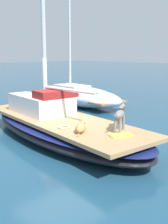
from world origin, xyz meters
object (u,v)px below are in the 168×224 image
Objects in this scene: deck_winch at (119,123)px; coiled_rope at (64,127)px; sailboat_main at (61,129)px; dog_grey at (120,115)px; dog_tan at (81,128)px; moored_boat_starboard_side at (77,95)px; deck_towel at (121,135)px.

deck_winch is 0.65× the size of coiled_rope.
sailboat_main is 23.18× the size of coiled_rope.
dog_grey is 0.54m from deck_winch.
deck_winch is at bearing -20.41° from dog_tan.
moored_boat_starboard_side reaches higher than sailboat_main.
deck_winch is 0.04× the size of moored_boat_starboard_side.
sailboat_main is 2.30m from dog_grey.
coiled_rope is at bearing -137.80° from moored_boat_starboard_side.
coiled_rope is (-0.82, 1.26, -0.40)m from dog_grey.
dog_tan is at bearing 159.59° from deck_winch.
sailboat_main is 5.82m from moored_boat_starboard_side.
coiled_rope is 6.94m from moored_boat_starboard_side.
dog_grey is 1.60× the size of deck_towel.
moored_boat_starboard_side reaches higher than deck_winch.
dog_grey reaches higher than sailboat_main.
dog_grey is 2.76× the size of coiled_rope.
dog_tan is 1.07m from deck_towel.
moored_boat_starboard_side is at bearing 54.84° from deck_winch.
dog_tan reaches higher than deck_winch.
dog_tan is 1.47× the size of deck_towel.
sailboat_main is at bearing -139.84° from moored_boat_starboard_side.
deck_winch is 1.53m from coiled_rope.
dog_grey is at bearing -141.07° from deck_winch.
deck_towel is 7.79m from moored_boat_starboard_side.
deck_winch reaches higher than coiled_rope.
deck_towel is at bearing -126.87° from moored_boat_starboard_side.
deck_towel is at bearing -73.40° from coiled_rope.
sailboat_main is at bearing 52.64° from coiled_rope.
moored_boat_starboard_side is (4.32, 5.93, -0.55)m from dog_grey.
deck_towel is (0.41, -0.98, -0.09)m from dog_tan.
dog_tan is 0.14× the size of moored_boat_starboard_side.
moored_boat_starboard_side is (5.14, 4.66, -0.15)m from coiled_rope.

